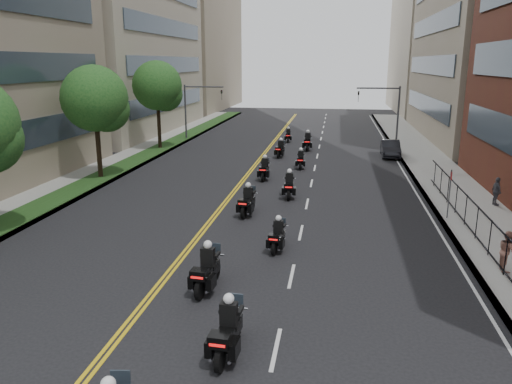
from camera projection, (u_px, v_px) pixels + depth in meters
sidewalk_right at (450, 187)px, 31.77m from camera, size 4.00×90.00×0.15m
sidewalk_left at (97, 174)px, 35.41m from camera, size 4.00×90.00×0.15m
grass_strip at (107, 173)px, 35.26m from camera, size 2.00×90.00×0.04m
building_right_far at (449, 27)px, 77.70m from camera, size 15.00×28.00×26.00m
building_left_far at (180, 30)px, 84.29m from camera, size 16.00×28.00×26.00m
iron_fence at (497, 246)px, 19.29m from camera, size 0.05×28.00×1.50m
street_trees at (53, 111)px, 27.87m from camera, size 4.40×38.40×7.98m
traffic_signal_right at (388, 106)px, 47.47m from camera, size 4.09×0.20×5.60m
traffic_signal_left at (194, 104)px, 50.36m from camera, size 4.09×0.20×5.60m
motorcycle_1 at (228, 332)px, 13.55m from camera, size 0.61×2.41×1.78m
motorcycle_2 at (207, 271)px, 17.49m from camera, size 0.65×2.44×1.80m
motorcycle_3 at (278, 237)px, 21.26m from camera, size 0.58×2.06×1.52m
motorcycle_4 at (248, 202)px, 26.13m from camera, size 0.65×2.34×1.73m
motorcycle_5 at (289, 186)px, 29.52m from camera, size 0.58×2.33×1.72m
motorcycle_6 at (265, 170)px, 34.04m from camera, size 0.53×2.32×1.71m
motorcycle_7 at (301, 160)px, 37.64m from camera, size 0.49×2.12×1.57m
motorcycle_8 at (280, 150)px, 42.03m from camera, size 0.66×2.20×1.63m
motorcycle_9 at (308, 142)px, 45.35m from camera, size 0.57×2.51×1.85m
motorcycle_10 at (288, 136)px, 50.10m from camera, size 0.51×2.07×1.52m
parked_sedan at (390, 149)px, 42.29m from camera, size 1.54×4.22×1.38m
pedestrian_b at (507, 251)px, 18.76m from camera, size 0.59×0.76×1.56m
pedestrian_c at (497, 191)px, 27.33m from camera, size 0.52×0.97×1.58m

